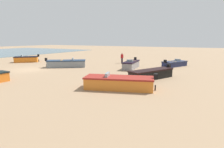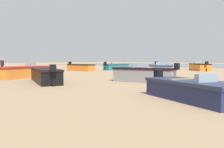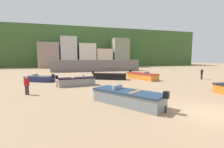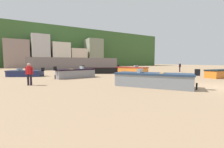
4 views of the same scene
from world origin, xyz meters
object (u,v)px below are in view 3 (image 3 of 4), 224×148
Objects in this scene: boat_grey_1 at (77,81)px; boat_grey_6 at (127,97)px; boat_navy_7 at (40,79)px; boat_black_0 at (110,76)px; beach_walker_distant at (27,84)px; boat_orange_5 at (142,76)px; beach_walker_foreground at (202,73)px.

boat_grey_1 reaches higher than boat_grey_6.
boat_grey_1 is at bearing 74.87° from boat_grey_6.
boat_grey_1 is at bearing -107.45° from boat_navy_7.
boat_navy_7 is at bearing -67.17° from boat_black_0.
beach_walker_distant is (0.37, -7.97, 0.57)m from boat_navy_7.
boat_black_0 is at bearing -65.90° from boat_navy_7.
beach_walker_distant is at bearing 6.13° from boat_orange_5.
boat_grey_6 is at bearing -122.21° from boat_navy_7.
beach_walker_distant reaches higher than boat_grey_1.
boat_grey_6 is at bearing 12.85° from boat_grey_1.
boat_grey_1 is 0.87× the size of boat_grey_6.
boat_orange_5 is 1.33× the size of boat_navy_7.
boat_orange_5 is at bearing 49.15° from beach_walker_distant.
boat_black_0 is at bearing 45.87° from boat_grey_6.
beach_walker_foreground is (23.13, -3.91, 0.57)m from boat_navy_7.
beach_walker_distant reaches higher than boat_grey_6.
boat_navy_7 is at bearing 85.88° from boat_grey_6.
boat_black_0 is at bearing -33.07° from beach_walker_foreground.
boat_grey_6 is (3.03, -8.26, -0.01)m from boat_grey_1.
boat_grey_1 is 0.81× the size of boat_orange_5.
boat_black_0 is 12.00m from beach_walker_distant.
boat_orange_5 is 15.47m from beach_walker_distant.
boat_black_0 is at bearing 63.61° from beach_walker_distant.
boat_grey_6 is at bearing 40.99° from boat_orange_5.
boat_black_0 is 12.56m from boat_grey_6.
beach_walker_distant is at bearing -25.66° from boat_black_0.
boat_black_0 is 1.22× the size of boat_navy_7.
boat_grey_1 is at bearing -1.05° from boat_orange_5.
boat_grey_1 is 10.17m from boat_orange_5.
boat_black_0 is 0.92× the size of boat_orange_5.
boat_grey_1 is at bearing 62.47° from beach_walker_distant.
beach_walker_foreground is (15.37, 8.93, 0.46)m from boat_grey_6.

